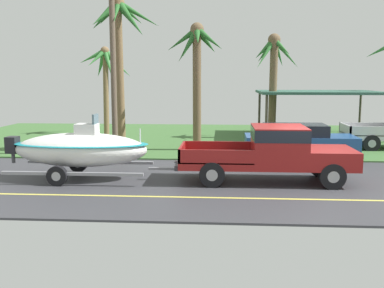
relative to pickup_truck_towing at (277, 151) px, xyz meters
The scene contains 10 objects.
ground 8.16m from the pickup_truck_towing, 83.10° to the left, with size 36.00×22.00×0.11m.
pickup_truck_towing is the anchor object (origin of this frame).
boat_on_trailer 6.56m from the pickup_truck_towing, behind, with size 5.74×2.32×2.20m.
parked_sedan_near 5.42m from the pickup_truck_towing, 73.13° to the left, with size 4.78×1.94×1.38m.
carport_awning 12.14m from the pickup_truck_towing, 72.40° to the left, with size 6.71×5.01×2.66m.
palm_tree_near_right 14.94m from the pickup_truck_towing, 126.43° to the left, with size 3.17×2.73×5.24m.
palm_tree_mid 11.03m from the pickup_truck_towing, 84.77° to the left, with size 2.59×2.68×5.81m.
palm_tree_far_left 9.40m from the pickup_truck_towing, 139.94° to the left, with size 3.16×2.81×6.94m.
palm_tree_far_right 7.45m from the pickup_truck_towing, 116.42° to the left, with size 2.70×2.75×5.86m.
utility_pole 8.28m from the pickup_truck_towing, 145.90° to the left, with size 0.24×1.80×7.46m.
Camera 1 is at (-2.79, -14.11, 3.37)m, focal length 41.53 mm.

